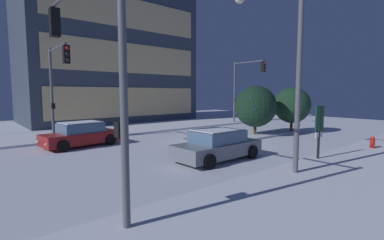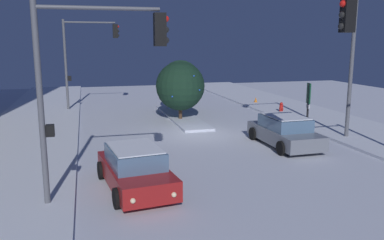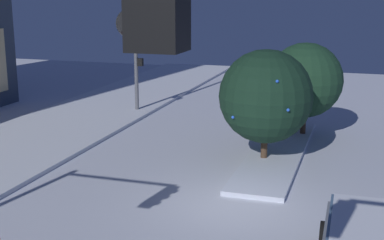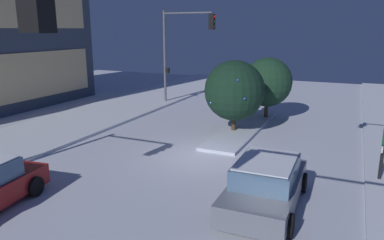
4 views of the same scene
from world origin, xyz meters
TOP-DOWN VIEW (x-y plane):
  - ground at (0.00, 0.00)m, footprint 52.00×52.00m
  - curb_strip_near at (0.00, -8.91)m, footprint 52.00×5.20m
  - curb_strip_far at (0.00, 8.91)m, footprint 52.00×5.20m
  - median_strip at (5.12, -0.34)m, footprint 9.00×1.80m
  - car_near at (-3.33, -3.46)m, footprint 4.68×2.19m
  - car_far at (-7.29, 4.30)m, footprint 4.66×2.49m
  - traffic_light_corner_far_right at (9.92, 5.67)m, footprint 0.32×4.00m
  - traffic_light_corner_far_left at (-8.16, 5.64)m, footprint 0.32×3.96m
  - street_lamp_arched at (-2.94, -6.45)m, footprint 0.56×3.17m
  - fire_hydrant at (4.90, -7.59)m, footprint 0.48×0.26m
  - parking_info_sign at (0.09, -6.78)m, footprint 0.55×0.17m
  - decorated_tree_median at (4.16, -0.03)m, footprint 3.12×3.12m
  - decorated_tree_left_of_median at (7.79, -0.92)m, footprint 2.91×2.91m
  - construction_cone at (9.52, -7.68)m, footprint 0.36×0.36m

SIDE VIEW (x-z plane):
  - ground at x=0.00m, z-range 0.00..0.00m
  - curb_strip_near at x=0.00m, z-range 0.00..0.14m
  - curb_strip_far at x=0.00m, z-range 0.00..0.14m
  - median_strip at x=5.12m, z-range 0.00..0.14m
  - construction_cone at x=9.52m, z-range 0.00..0.55m
  - fire_hydrant at x=4.90m, z-range -0.02..0.79m
  - car_far at x=-7.29m, z-range -0.04..1.46m
  - car_near at x=-3.33m, z-range -0.04..1.46m
  - parking_info_sign at x=0.09m, z-range 0.34..3.00m
  - decorated_tree_median at x=4.16m, z-range 0.34..4.15m
  - decorated_tree_left_of_median at x=7.79m, z-range 0.41..4.13m
  - traffic_light_corner_far_left at x=-8.16m, z-range 1.12..7.28m
  - traffic_light_corner_far_right at x=9.92m, z-range 1.17..7.77m
  - street_lamp_arched at x=-2.94m, z-range 1.19..8.97m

